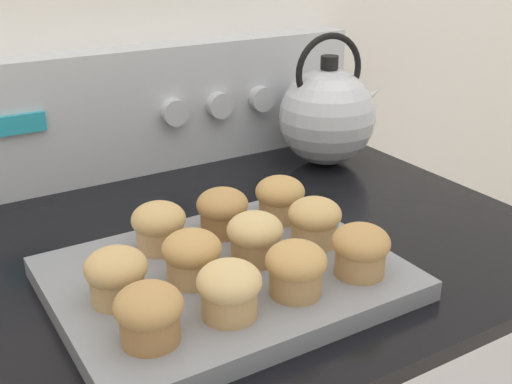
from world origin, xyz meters
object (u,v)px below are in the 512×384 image
object	(u,v)px
muffin_r1_c3	(315,221)
muffin_r2_c1	(159,225)
muffin_pan	(226,278)
muffin_r0_c1	(229,289)
muffin_r0_c3	(361,249)
muffin_r0_c2	(296,268)
muffin_r1_c0	(116,275)
muffin_r1_c1	(192,256)
muffin_r2_c3	(280,198)
muffin_r2_c2	(222,210)
muffin_r0_c0	(149,313)
muffin_r1_c2	(255,237)
tea_kettle	(328,115)

from	to	relation	value
muffin_r1_c3	muffin_r2_c1	bearing A→B (deg)	152.80
muffin_pan	muffin_r2_c1	size ratio (longest dim) A/B	5.83
muffin_r0_c1	muffin_r0_c3	xyz separation A→B (m)	(0.15, -0.00, 0.00)
muffin_r0_c1	muffin_r1_c3	size ratio (longest dim) A/B	1.00
muffin_r0_c2	muffin_pan	bearing A→B (deg)	115.34
muffin_r0_c3	muffin_r2_c1	size ratio (longest dim) A/B	1.00
muffin_r0_c3	muffin_r2_c1	bearing A→B (deg)	134.01
muffin_r1_c0	muffin_r1_c1	size ratio (longest dim) A/B	1.00
muffin_r2_c1	muffin_r2_c3	size ratio (longest dim) A/B	1.00
muffin_r0_c3	muffin_r2_c3	bearing A→B (deg)	88.84
muffin_r2_c1	muffin_r2_c2	world-z (taller)	same
muffin_r2_c3	muffin_r0_c0	bearing A→B (deg)	-147.08
muffin_r0_c2	muffin_r1_c2	bearing A→B (deg)	89.35
muffin_r1_c1	muffin_r1_c2	world-z (taller)	same
muffin_r1_c3	muffin_r2_c1	xyz separation A→B (m)	(-0.16, 0.08, 0.00)
muffin_r1_c1	muffin_r2_c2	xyz separation A→B (m)	(0.08, 0.08, 0.00)
muffin_r0_c0	muffin_r1_c2	xyz separation A→B (m)	(0.16, 0.08, 0.00)
muffin_r0_c3	muffin_r1_c3	world-z (taller)	same
muffin_r2_c1	muffin_r2_c3	xyz separation A→B (m)	(0.16, -0.00, 0.00)
muffin_r0_c0	muffin_r0_c2	size ratio (longest dim) A/B	1.00
muffin_r0_c2	muffin_r0_c3	bearing A→B (deg)	-2.10
muffin_r0_c1	muffin_r2_c1	size ratio (longest dim) A/B	1.00
muffin_r0_c0	tea_kettle	bearing A→B (deg)	36.83
muffin_r0_c3	muffin_r2_c1	distance (m)	0.22
muffin_pan	muffin_r2_c1	world-z (taller)	muffin_r2_c1
muffin_r1_c0	muffin_r1_c1	distance (m)	0.08
muffin_pan	muffin_r0_c3	bearing A→B (deg)	-34.74
muffin_r1_c1	muffin_r1_c3	distance (m)	0.16
muffin_r0_c0	muffin_r2_c3	world-z (taller)	same
muffin_r1_c0	tea_kettle	distance (m)	0.52
muffin_r0_c1	muffin_r1_c3	distance (m)	0.17
muffin_r1_c1	muffin_r2_c2	size ratio (longest dim) A/B	1.00
muffin_pan	muffin_r1_c1	bearing A→B (deg)	-177.05
muffin_r1_c0	muffin_r1_c3	size ratio (longest dim) A/B	1.00
muffin_r1_c0	muffin_pan	bearing A→B (deg)	-0.78
muffin_r0_c2	muffin_r1_c2	xyz separation A→B (m)	(0.00, 0.08, 0.00)
muffin_r0_c0	muffin_r1_c0	size ratio (longest dim) A/B	1.00
muffin_r0_c2	muffin_r1_c3	world-z (taller)	same
muffin_r0_c1	muffin_r1_c0	xyz separation A→B (m)	(-0.08, 0.08, 0.00)
muffin_r1_c1	tea_kettle	distance (m)	0.45
muffin_pan	muffin_r2_c2	distance (m)	0.10
muffin_r2_c2	tea_kettle	xyz separation A→B (m)	(0.29, 0.18, 0.03)
muffin_r1_c2	muffin_r2_c2	size ratio (longest dim) A/B	1.00
muffin_r0_c1	muffin_r1_c1	xyz separation A→B (m)	(-0.00, 0.08, 0.00)
muffin_pan	muffin_r0_c1	bearing A→B (deg)	-116.21
muffin_r0_c2	muffin_r1_c1	distance (m)	0.11
muffin_r1_c1	muffin_r2_c1	bearing A→B (deg)	90.30
muffin_r1_c2	muffin_r2_c2	xyz separation A→B (m)	(0.00, 0.08, 0.00)
muffin_r1_c3	muffin_r0_c0	bearing A→B (deg)	-161.74
muffin_r1_c1	muffin_r2_c2	distance (m)	0.11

